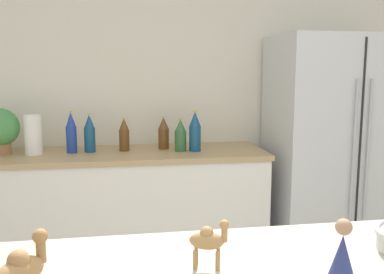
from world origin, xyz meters
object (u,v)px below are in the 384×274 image
(camel_figurine_second, at_px, (21,270))
(camel_figurine, at_px, (208,239))
(back_bottle_5, at_px, (164,133))
(back_bottle_3, at_px, (195,132))
(potted_plant, at_px, (0,129))
(back_bottle_0, at_px, (180,136))
(back_bottle_1, at_px, (71,133))
(refrigerator, at_px, (335,154))
(back_bottle_4, at_px, (124,135))
(wise_man_figurine_crimson, at_px, (342,253))
(paper_towel_roll, at_px, (33,135))
(back_bottle_2, at_px, (90,134))

(camel_figurine_second, bearing_deg, camel_figurine, 19.58)
(back_bottle_5, bearing_deg, back_bottle_3, -29.68)
(potted_plant, relative_size, back_bottle_3, 1.09)
(back_bottle_0, height_order, back_bottle_1, back_bottle_1)
(potted_plant, distance_m, camel_figurine_second, 2.26)
(back_bottle_1, height_order, camel_figurine_second, back_bottle_1)
(refrigerator, relative_size, back_bottle_4, 7.15)
(wise_man_figurine_crimson, bearing_deg, paper_towel_roll, 117.93)
(potted_plant, bearing_deg, camel_figurine, -63.09)
(paper_towel_roll, distance_m, back_bottle_4, 0.61)
(back_bottle_3, bearing_deg, refrigerator, 0.00)
(paper_towel_roll, relative_size, back_bottle_5, 1.12)
(back_bottle_2, distance_m, camel_figurine_second, 2.17)
(potted_plant, relative_size, back_bottle_4, 1.30)
(paper_towel_roll, distance_m, wise_man_figurine_crimson, 2.37)
(back_bottle_2, bearing_deg, refrigerator, -2.61)
(back_bottle_5, bearing_deg, back_bottle_1, -175.45)
(potted_plant, bearing_deg, back_bottle_0, -3.55)
(back_bottle_2, bearing_deg, back_bottle_5, 4.21)
(paper_towel_roll, distance_m, back_bottle_3, 1.10)
(back_bottle_0, distance_m, back_bottle_4, 0.40)
(back_bottle_2, distance_m, back_bottle_3, 0.73)
(wise_man_figurine_crimson, bearing_deg, back_bottle_1, 112.18)
(back_bottle_5, relative_size, camel_figurine_second, 1.47)
(back_bottle_3, relative_size, back_bottle_5, 1.20)
(refrigerator, relative_size, back_bottle_0, 7.45)
(paper_towel_roll, height_order, back_bottle_2, back_bottle_2)
(back_bottle_3, bearing_deg, wise_man_figurine_crimson, -89.69)
(back_bottle_3, bearing_deg, camel_figurine, -98.49)
(wise_man_figurine_crimson, bearing_deg, back_bottle_2, 109.19)
(back_bottle_5, relative_size, camel_figurine, 1.90)
(back_bottle_1, relative_size, back_bottle_4, 1.21)
(refrigerator, height_order, potted_plant, refrigerator)
(back_bottle_0, xyz_separation_m, camel_figurine_second, (-0.60, -2.10, 0.06))
(back_bottle_4, bearing_deg, potted_plant, 180.00)
(refrigerator, relative_size, camel_figurine_second, 10.57)
(camel_figurine, relative_size, wise_man_figurine_crimson, 0.86)
(refrigerator, height_order, camel_figurine, refrigerator)
(potted_plant, height_order, wise_man_figurine_crimson, potted_plant)
(potted_plant, distance_m, back_bottle_4, 0.83)
(paper_towel_roll, xyz_separation_m, back_bottle_3, (1.10, -0.05, 0.00))
(paper_towel_roll, xyz_separation_m, wise_man_figurine_crimson, (1.11, -2.09, 0.00))
(potted_plant, relative_size, back_bottle_0, 1.35)
(back_bottle_1, relative_size, camel_figurine_second, 1.78)
(back_bottle_1, xyz_separation_m, back_bottle_3, (0.85, -0.07, -0.00))
(refrigerator, relative_size, potted_plant, 5.50)
(back_bottle_0, distance_m, wise_man_figurine_crimson, 2.06)
(camel_figurine, bearing_deg, refrigerator, 55.16)
(back_bottle_0, xyz_separation_m, camel_figurine, (-0.19, -1.95, 0.04))
(back_bottle_2, xyz_separation_m, back_bottle_4, (0.24, 0.01, -0.01))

